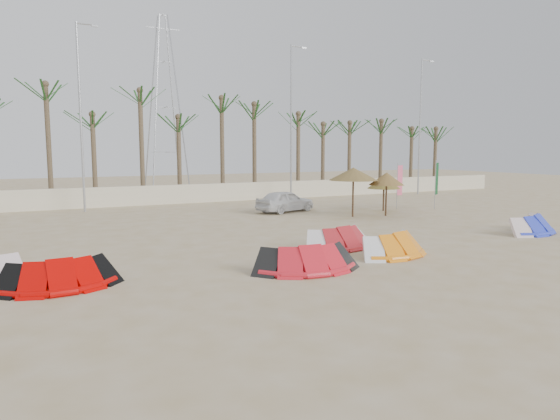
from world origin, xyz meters
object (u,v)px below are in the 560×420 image
kite_red_right (336,236)px  parasol_left (353,174)px  kite_red_mid (302,256)px  parasol_mid (387,179)px  kite_red_left (59,272)px  car (285,201)px  kite_orange (390,243)px  kite_blue (526,223)px  parasol_right (384,183)px

kite_red_right → parasol_left: (5.57, 6.84, 1.96)m
kite_red_mid → parasol_mid: parasol_mid is taller
kite_red_left → car: size_ratio=0.83×
parasol_mid → car: parasol_mid is taller
kite_orange → parasol_left: size_ratio=1.23×
kite_blue → parasol_left: size_ratio=1.33×
kite_orange → car: car is taller
kite_red_mid → parasol_left: parasol_left is taller
parasol_left → parasol_mid: (1.90, -0.50, -0.29)m
kite_red_mid → kite_orange: bearing=8.4°
kite_red_mid → kite_blue: size_ratio=0.95×
parasol_mid → parasol_right: 2.34m
kite_red_mid → parasol_right: parasol_right is taller
kite_red_mid → kite_orange: same height
kite_orange → parasol_mid: 10.66m
kite_red_right → kite_orange: same height
car → kite_red_right: bearing=145.9°
parasol_left → car: (-2.31, 3.67, -1.72)m
kite_red_mid → kite_red_left: bearing=169.3°
parasol_left → car: 4.66m
kite_red_right → parasol_right: (8.81, 8.23, 1.29)m
parasol_left → parasol_mid: 1.99m
parasol_mid → car: bearing=135.3°
kite_red_right → kite_orange: (0.98, -1.95, -0.00)m
parasol_right → kite_blue: bearing=-85.1°
kite_red_left → parasol_mid: 18.93m
car → kite_red_mid: bearing=137.8°
kite_blue → car: bearing=119.0°
kite_red_right → parasol_right: 12.13m
kite_red_mid → parasol_right: size_ratio=1.67×
kite_orange → kite_blue: same height
parasol_right → parasol_left: bearing=-156.8°
kite_blue → car: car is taller
kite_red_right → parasol_right: bearing=43.0°
kite_orange → car: 12.66m
kite_orange → car: size_ratio=0.88×
parasol_mid → parasol_right: parasol_mid is taller
kite_red_mid → kite_orange: size_ratio=1.02×
parasol_right → kite_red_right: bearing=-137.0°
kite_blue → parasol_right: (-0.79, 9.14, 1.29)m
kite_blue → kite_red_left: bearing=-179.1°
kite_red_mid → kite_red_right: 3.86m
kite_red_left → car: (13.06, 11.73, 0.23)m
kite_red_right → kite_blue: size_ratio=0.90×
kite_orange → parasol_left: bearing=62.4°
kite_red_left → car: bearing=41.9°
kite_red_mid → kite_orange: 3.95m
parasol_left → car: parasol_left is taller
parasol_left → parasol_right: 3.58m
kite_orange → kite_red_mid: bearing=-171.6°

